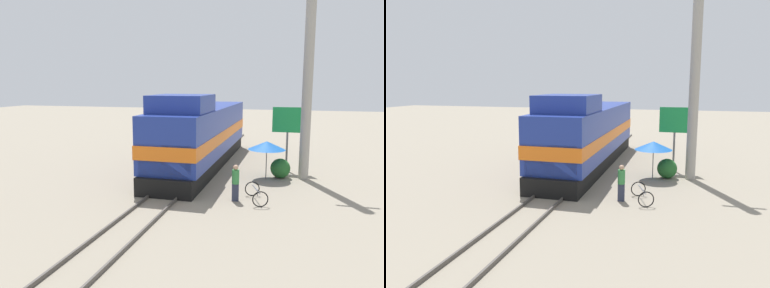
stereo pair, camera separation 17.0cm
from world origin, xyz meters
TOP-DOWN VIEW (x-y plane):
  - ground_plane at (0.00, 0.00)m, footprint 120.00×120.00m
  - rail_near at (-0.72, 0.00)m, footprint 0.08×39.17m
  - rail_far at (0.72, 0.00)m, footprint 0.08×39.17m
  - locomotive at (0.00, 3.96)m, footprint 3.21×16.19m
  - utility_pole at (6.53, 2.23)m, footprint 1.80×0.56m
  - vendor_umbrella at (4.44, 1.71)m, footprint 2.13×2.13m
  - billboard_sign at (5.52, 4.07)m, footprint 1.89×0.12m
  - shrub_cluster at (5.23, 2.04)m, footprint 1.14×1.14m
  - person_bystander at (3.39, -2.96)m, footprint 0.34×0.34m
  - bicycle at (4.34, -2.77)m, footprint 1.25×1.88m

SIDE VIEW (x-z plane):
  - ground_plane at x=0.00m, z-range 0.00..0.00m
  - rail_near at x=-0.72m, z-range 0.00..0.15m
  - rail_far at x=0.72m, z-range 0.00..0.15m
  - bicycle at x=4.34m, z-range 0.01..0.74m
  - shrub_cluster at x=5.23m, z-range 0.00..1.14m
  - person_bystander at x=3.39m, z-range 0.08..1.81m
  - vendor_umbrella at x=4.44m, z-range 0.85..3.03m
  - locomotive at x=0.00m, z-range -0.35..4.50m
  - billboard_sign at x=5.52m, z-range 0.96..4.96m
  - utility_pole at x=6.53m, z-range 0.03..11.94m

